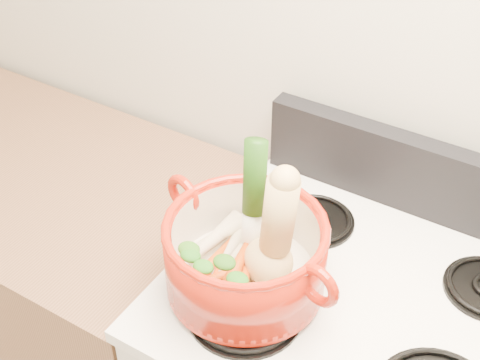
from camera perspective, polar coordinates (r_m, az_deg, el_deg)
The scene contains 21 objects.
wall_back at distance 1.41m, azimuth 18.34°, elevation 9.37°, with size 3.50×0.02×2.60m, color beige.
cooktop at distance 1.36m, azimuth 10.97°, elevation -10.25°, with size 0.78×0.67×0.03m, color white.
control_backsplash at distance 1.51m, azimuth 15.85°, elevation -0.01°, with size 0.76×0.05×0.18m, color black.
counter_left at distance 2.17m, azimuth -17.77°, elevation -7.17°, with size 1.36×0.65×0.90m, color brown.
burner_front_left at distance 1.29m, azimuth 0.42°, elevation -11.00°, with size 0.22×0.22×0.02m, color black.
burner_back_left at distance 1.48m, azimuth 6.43°, elevation -3.36°, with size 0.17×0.17×0.02m, color black.
dutch_oven at distance 1.27m, azimuth 0.47°, elevation -6.49°, with size 0.31×0.31×0.15m, color #A2190A.
pot_handle_left at distance 1.33m, azimuth -4.87°, elevation -1.16°, with size 0.09×0.09×0.02m, color #A2190A.
pot_handle_right at distance 1.16m, azimuth 6.72°, elevation -8.94°, with size 0.09×0.09×0.02m, color #A2190A.
squash at distance 1.21m, azimuth 2.54°, elevation -4.21°, with size 0.10×0.10×0.25m, color tan, non-canonical shape.
leek at distance 1.24m, azimuth 1.03°, elevation -1.97°, with size 0.04×0.04×0.28m, color silver.
ginger at distance 1.33m, azimuth 2.16°, elevation -5.48°, with size 0.08×0.06×0.04m, color tan.
parsnip_0 at distance 1.31m, azimuth -1.07°, elevation -6.18°, with size 0.04×0.04×0.20m, color beige.
parsnip_1 at distance 1.32m, azimuth -2.90°, elevation -5.53°, with size 0.04×0.04×0.19m, color #EEE6C2.
parsnip_2 at distance 1.30m, azimuth 0.64°, elevation -5.39°, with size 0.05×0.05×0.21m, color beige.
parsnip_3 at distance 1.32m, azimuth -2.27°, elevation -4.85°, with size 0.04×0.04×0.16m, color beige.
carrot_0 at distance 1.27m, azimuth -2.05°, elevation -8.41°, with size 0.03×0.03×0.14m, color #C04309.
carrot_1 at distance 1.29m, azimuth -2.27°, elevation -7.02°, with size 0.03×0.03×0.15m, color #B74909.
carrot_2 at distance 1.25m, azimuth 0.36°, elevation -8.56°, with size 0.03×0.03×0.16m, color #DE5E0B.
carrot_3 at distance 1.25m, azimuth -1.42°, elevation -8.17°, with size 0.03×0.03×0.13m, color #C03C09.
carrot_4 at distance 1.26m, azimuth 0.01°, elevation -6.93°, with size 0.03×0.03×0.16m, color #C9460A.
Camera 1 is at (0.24, 0.52, 1.95)m, focal length 50.00 mm.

